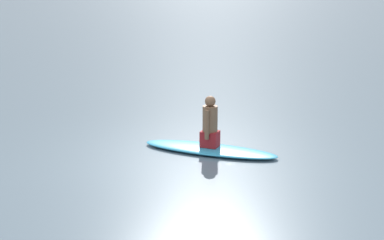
% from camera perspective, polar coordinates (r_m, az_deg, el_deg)
% --- Properties ---
extents(ground_plane, '(400.00, 400.00, 0.00)m').
position_cam_1_polar(ground_plane, '(12.02, -1.70, -3.51)').
color(ground_plane, slate).
extents(surfboard, '(1.30, 2.85, 0.11)m').
position_cam_1_polar(surfboard, '(12.40, 1.63, -2.66)').
color(surfboard, '#339EC6').
rests_on(surfboard, ground).
extents(person_paddler, '(0.45, 0.38, 1.02)m').
position_cam_1_polar(person_paddler, '(12.25, 1.65, -0.35)').
color(person_paddler, '#A51E23').
rests_on(person_paddler, surfboard).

